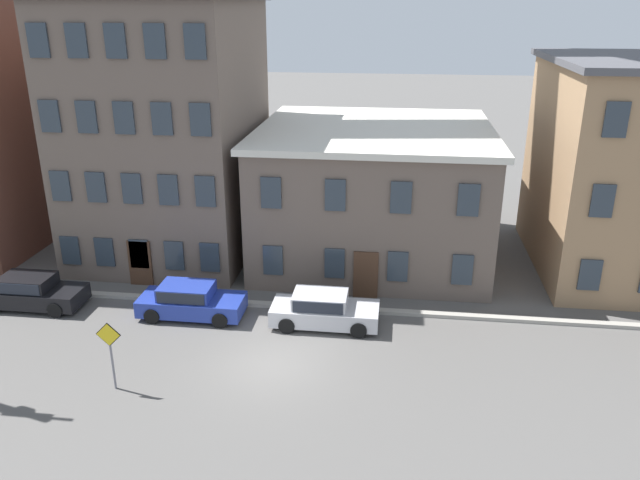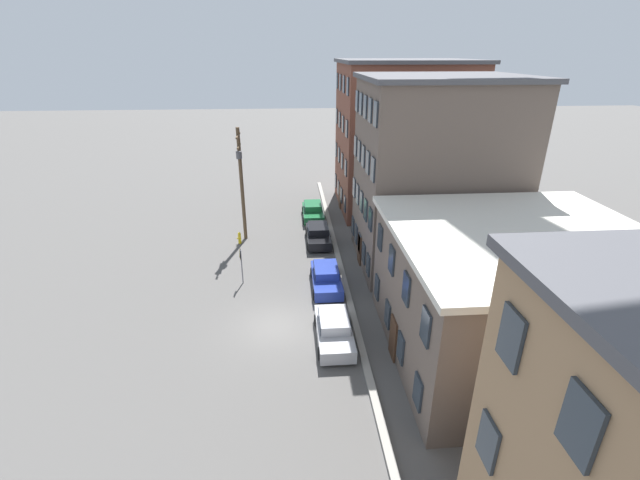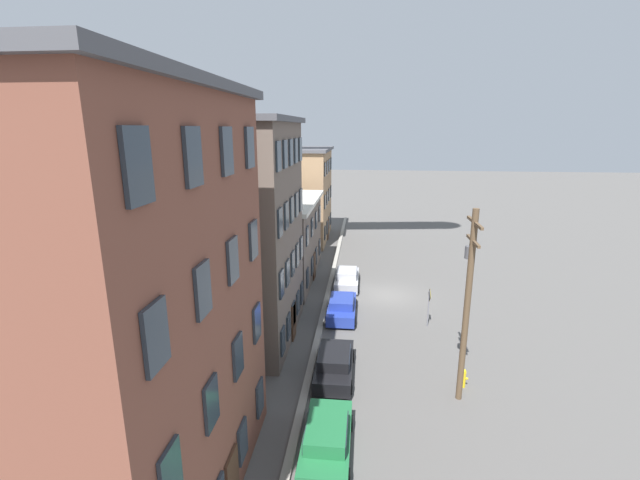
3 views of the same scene
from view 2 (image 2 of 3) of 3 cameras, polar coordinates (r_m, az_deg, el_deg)
ground_plane at (r=24.77m, az=-5.93°, el=-11.30°), size 200.00×200.00×0.00m
kerb_strip at (r=24.95m, az=4.63°, el=-10.73°), size 56.00×0.36×0.16m
apartment_corner at (r=41.92m, az=10.81°, el=13.29°), size 10.57×11.84×13.57m
apartment_midblock at (r=30.44m, az=15.04°, el=8.29°), size 8.95×10.35×12.87m
apartment_far at (r=23.00m, az=24.38°, el=-6.70°), size 11.70×12.00×6.65m
car_green at (r=39.49m, az=-0.95°, el=3.94°), size 4.40×1.92×1.43m
car_black at (r=34.41m, az=-0.25°, el=0.85°), size 4.40×1.92×1.43m
car_blue at (r=27.99m, az=0.83°, el=-4.88°), size 4.40×1.92×1.43m
car_silver at (r=23.19m, az=1.87°, el=-11.65°), size 4.40×1.92×1.43m
caution_sign at (r=28.43m, az=-10.48°, el=-2.67°), size 0.89×0.08×2.57m
utility_pole at (r=34.23m, az=-10.45°, el=8.00°), size 2.40×0.44×9.03m
fire_hydrant at (r=34.93m, az=-10.68°, el=0.29°), size 0.24×0.34×0.96m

